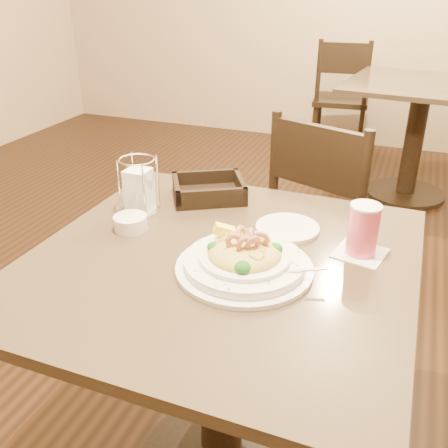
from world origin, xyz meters
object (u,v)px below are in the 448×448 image
(dining_chair_near, at_px, (329,222))
(pasta_bowl, at_px, (244,259))
(side_plate, at_px, (287,228))
(main_table, at_px, (221,336))
(dining_chair_far, at_px, (341,96))
(napkin_caddy, at_px, (139,189))
(drink_glass, at_px, (363,230))
(background_table, at_px, (417,121))
(bread_basket, at_px, (209,191))
(butter_ramekin, at_px, (130,223))

(dining_chair_near, relative_size, pasta_bowl, 2.68)
(pasta_bowl, bearing_deg, side_plate, 80.04)
(main_table, relative_size, dining_chair_far, 0.97)
(dining_chair_far, bearing_deg, main_table, 88.39)
(napkin_caddy, bearing_deg, drink_glass, -1.42)
(main_table, height_order, pasta_bowl, pasta_bowl)
(drink_glass, xyz_separation_m, side_plate, (-0.20, 0.06, -0.06))
(background_table, xyz_separation_m, side_plate, (-0.28, -2.23, 0.25))
(pasta_bowl, height_order, drink_glass, drink_glass)
(side_plate, bearing_deg, bread_basket, 156.45)
(bread_basket, height_order, side_plate, bread_basket)
(drink_glass, bearing_deg, background_table, 87.92)
(bread_basket, bearing_deg, main_table, -62.44)
(background_table, distance_m, pasta_bowl, 2.50)
(drink_glass, height_order, butter_ramekin, drink_glass)
(main_table, relative_size, background_table, 0.91)
(pasta_bowl, height_order, bread_basket, pasta_bowl)
(main_table, distance_m, napkin_caddy, 0.46)
(background_table, xyz_separation_m, butter_ramekin, (-0.67, -2.38, 0.26))
(bread_basket, bearing_deg, drink_glass, -20.61)
(bread_basket, bearing_deg, background_table, 75.22)
(napkin_caddy, relative_size, butter_ramekin, 1.82)
(dining_chair_far, distance_m, drink_glass, 3.01)
(drink_glass, relative_size, napkin_caddy, 0.84)
(dining_chair_far, bearing_deg, background_table, 126.57)
(dining_chair_near, distance_m, dining_chair_far, 2.30)
(drink_glass, bearing_deg, butter_ramekin, -171.18)
(background_table, relative_size, drink_glass, 7.33)
(main_table, relative_size, side_plate, 5.33)
(dining_chair_far, xyz_separation_m, bread_basket, (0.03, -2.77, 0.28))
(pasta_bowl, bearing_deg, dining_chair_far, 94.97)
(main_table, bearing_deg, butter_ramekin, 170.07)
(dining_chair_near, bearing_deg, pasta_bowl, 106.16)
(main_table, distance_m, drink_glass, 0.46)
(main_table, xyz_separation_m, bread_basket, (-0.17, 0.32, 0.26))
(background_table, relative_size, dining_chair_near, 1.06)
(side_plate, bearing_deg, dining_chair_far, 96.16)
(main_table, bearing_deg, dining_chair_near, 80.87)
(main_table, xyz_separation_m, pasta_bowl, (0.07, -0.03, 0.27))
(bread_basket, bearing_deg, dining_chair_far, 90.72)
(dining_chair_far, xyz_separation_m, side_plate, (0.31, -2.89, 0.27))
(dining_chair_far, height_order, napkin_caddy, dining_chair_far)
(pasta_bowl, bearing_deg, bread_basket, 123.94)
(main_table, height_order, dining_chair_near, dining_chair_near)
(main_table, xyz_separation_m, dining_chair_far, (-0.20, 3.09, -0.02))
(bread_basket, bearing_deg, napkin_caddy, -131.08)
(background_table, height_order, side_plate, side_plate)
(main_table, distance_m, butter_ramekin, 0.38)
(main_table, xyz_separation_m, dining_chair_near, (0.13, 0.81, -0.02))
(dining_chair_near, distance_m, napkin_caddy, 0.86)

